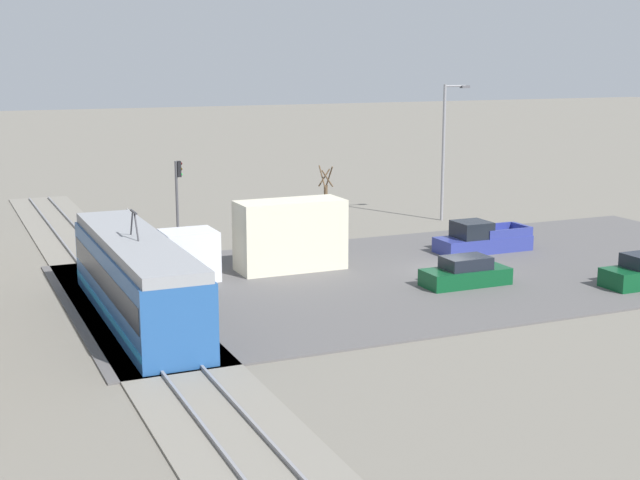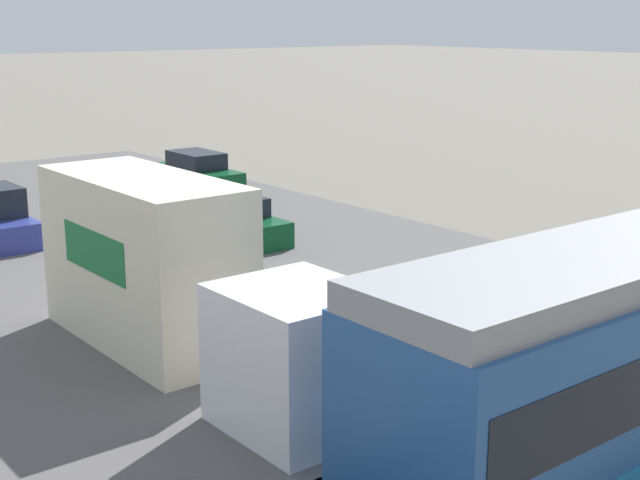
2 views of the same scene
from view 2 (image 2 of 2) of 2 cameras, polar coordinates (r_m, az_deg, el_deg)
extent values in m
plane|color=slate|center=(28.00, -11.60, -0.71)|extent=(320.00, 320.00, 0.00)
cube|color=#565454|center=(27.99, -11.61, -0.63)|extent=(18.92, 38.71, 0.08)
cube|color=gray|center=(15.88, 18.03, -12.59)|extent=(68.43, 4.40, 0.08)
cube|color=gray|center=(16.19, 15.91, -11.47)|extent=(67.06, 0.10, 0.14)
cube|color=silver|center=(15.34, -1.46, -7.58)|extent=(2.31, 2.63, 2.49)
cube|color=beige|center=(19.55, -11.13, -1.27)|extent=(2.31, 5.59, 3.66)
cube|color=#196B38|center=(18.97, -14.30, -0.77)|extent=(0.02, 2.80, 0.91)
cube|color=#0C4723|center=(28.58, -5.67, 0.82)|extent=(1.78, 4.31, 0.82)
cube|color=black|center=(28.43, -5.71, 2.22)|extent=(1.53, 2.24, 0.60)
cube|color=#0C4723|center=(37.20, -7.89, 3.90)|extent=(1.78, 4.69, 0.91)
cube|color=black|center=(37.07, -7.93, 5.10)|extent=(1.53, 2.44, 0.67)
camera|label=1|loc=(50.93, 53.12, 13.09)|focal=50.00mm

